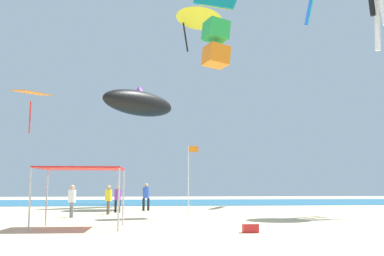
# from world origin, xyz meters

# --- Properties ---
(ground) EXTENTS (110.00, 110.00, 0.10)m
(ground) POSITION_xyz_m (0.00, 0.00, -0.05)
(ground) COLOR beige
(ocean_strip) EXTENTS (110.00, 18.87, 0.03)m
(ocean_strip) POSITION_xyz_m (0.00, 28.34, 0.01)
(ocean_strip) COLOR #1E6B93
(ocean_strip) RESTS_ON ground
(canopy_tent) EXTENTS (3.32, 2.66, 2.43)m
(canopy_tent) POSITION_xyz_m (-5.01, -1.17, 2.30)
(canopy_tent) COLOR #B2B2B7
(canopy_tent) RESTS_ON ground
(person_near_tent) EXTENTS (0.50, 0.45, 1.90)m
(person_near_tent) POSITION_xyz_m (-2.57, 11.60, 1.11)
(person_near_tent) COLOR black
(person_near_tent) RESTS_ON ground
(person_leftmost) EXTENTS (0.41, 0.41, 1.74)m
(person_leftmost) POSITION_xyz_m (-4.38, 9.63, 1.02)
(person_leftmost) COLOR black
(person_leftmost) RESTS_ON ground
(person_central) EXTENTS (0.42, 0.45, 1.75)m
(person_central) POSITION_xyz_m (-6.49, 5.24, 1.03)
(person_central) COLOR slate
(person_central) RESTS_ON ground
(person_rightmost) EXTENTS (0.41, 0.47, 1.75)m
(person_rightmost) POSITION_xyz_m (-4.77, 7.69, 1.02)
(person_rightmost) COLOR brown
(person_rightmost) RESTS_ON ground
(banner_flag) EXTENTS (0.61, 0.06, 4.00)m
(banner_flag) POSITION_xyz_m (-0.01, 5.85, 2.38)
(banner_flag) COLOR silver
(banner_flag) RESTS_ON ground
(cooler_box) EXTENTS (0.57, 0.37, 0.35)m
(cooler_box) POSITION_xyz_m (1.44, -3.38, 0.18)
(cooler_box) COLOR red
(cooler_box) RESTS_ON ground
(kite_parafoil_blue) EXTENTS (1.70, 5.27, 3.27)m
(kite_parafoil_blue) POSITION_xyz_m (12.87, 19.56, 19.38)
(kite_parafoil_blue) COLOR blue
(kite_box_green) EXTENTS (1.74, 1.66, 2.85)m
(kite_box_green) POSITION_xyz_m (1.58, 5.84, 10.22)
(kite_box_green) COLOR green
(kite_delta_yellow) EXTENTS (5.55, 5.55, 3.42)m
(kite_delta_yellow) POSITION_xyz_m (1.64, 15.61, 15.97)
(kite_delta_yellow) COLOR yellow
(kite_diamond_orange) EXTENTS (2.46, 2.46, 2.52)m
(kite_diamond_orange) POSITION_xyz_m (-9.20, 6.21, 6.93)
(kite_diamond_orange) COLOR orange
(kite_parafoil_teal) EXTENTS (4.82, 3.39, 3.40)m
(kite_parafoil_teal) POSITION_xyz_m (4.66, 27.16, 22.58)
(kite_parafoil_teal) COLOR teal
(kite_inflatable_black) EXTENTS (6.99, 6.49, 2.67)m
(kite_inflatable_black) POSITION_xyz_m (-3.36, 17.56, 8.74)
(kite_inflatable_black) COLOR black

